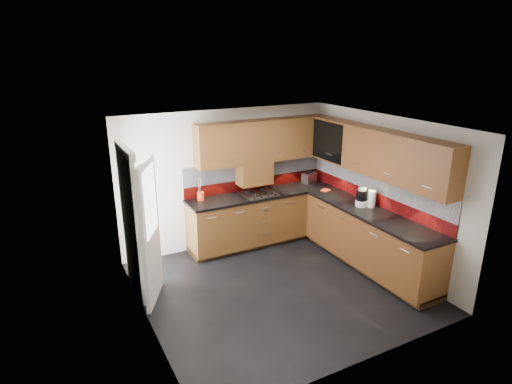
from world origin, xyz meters
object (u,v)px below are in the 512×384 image
gas_hob (259,193)px  toaster (309,178)px  utensil_pot (201,195)px  food_processor (362,198)px

gas_hob → toaster: toaster is taller
gas_hob → utensil_pot: (-1.01, 0.17, 0.08)m
utensil_pot → food_processor: (2.18, -1.47, 0.05)m
gas_hob → toaster: bearing=7.8°
gas_hob → utensil_pot: 1.02m
utensil_pot → toaster: 2.17m
utensil_pot → gas_hob: bearing=-9.4°
toaster → utensil_pot: bearing=179.8°
utensil_pot → food_processor: utensil_pot is taller
toaster → gas_hob: bearing=-172.2°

